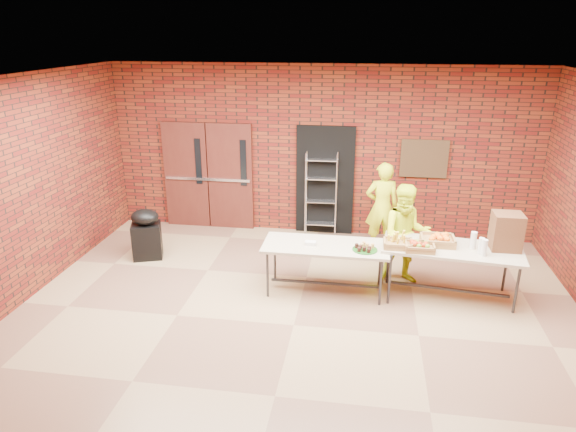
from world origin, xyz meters
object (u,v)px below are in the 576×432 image
object	(u,v)px
wire_rack	(321,195)
table_left	(326,249)
table_right	(452,252)
volunteer_man	(406,235)
volunteer_woman	(382,207)
coffee_dispenser	(506,231)
covered_grill	(146,234)

from	to	relation	value
wire_rack	table_left	bearing A→B (deg)	-84.83
table_right	volunteer_man	distance (m)	0.76
volunteer_woman	volunteer_man	size ratio (longest dim) A/B	1.02
coffee_dispenser	volunteer_man	xyz separation A→B (m)	(-1.36, 0.34, -0.28)
table_left	table_right	xyz separation A→B (m)	(1.82, 0.08, 0.04)
volunteer_man	table_right	bearing A→B (deg)	-37.29
table_left	volunteer_man	distance (m)	1.29
coffee_dispenser	volunteer_man	distance (m)	1.43
wire_rack	table_left	size ratio (longest dim) A/B	0.87
coffee_dispenser	volunteer_man	world-z (taller)	volunteer_man
table_left	covered_grill	world-z (taller)	covered_grill
volunteer_woman	coffee_dispenser	bearing A→B (deg)	127.77
table_right	covered_grill	distance (m)	5.04
table_right	coffee_dispenser	size ratio (longest dim) A/B	3.84
table_right	volunteer_woman	world-z (taller)	volunteer_woman
coffee_dispenser	covered_grill	world-z (taller)	coffee_dispenser
volunteer_man	volunteer_woman	bearing A→B (deg)	101.18
table_right	volunteer_woman	size ratio (longest dim) A/B	1.26
table_left	table_right	world-z (taller)	table_right
covered_grill	volunteer_man	bearing A→B (deg)	-22.72
volunteer_woman	volunteer_man	distance (m)	1.29
covered_grill	volunteer_man	distance (m)	4.37
table_left	covered_grill	bearing A→B (deg)	166.65
wire_rack	covered_grill	distance (m)	3.28
coffee_dispenser	volunteer_man	size ratio (longest dim) A/B	0.33
table_right	volunteer_man	bearing A→B (deg)	153.67
table_left	coffee_dispenser	bearing A→B (deg)	3.40
coffee_dispenser	volunteer_woman	size ratio (longest dim) A/B	0.33
volunteer_woman	table_left	bearing A→B (deg)	54.74
wire_rack	table_right	world-z (taller)	wire_rack
table_left	coffee_dispenser	size ratio (longest dim) A/B	3.49
table_left	volunteer_woman	bearing A→B (deg)	63.99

